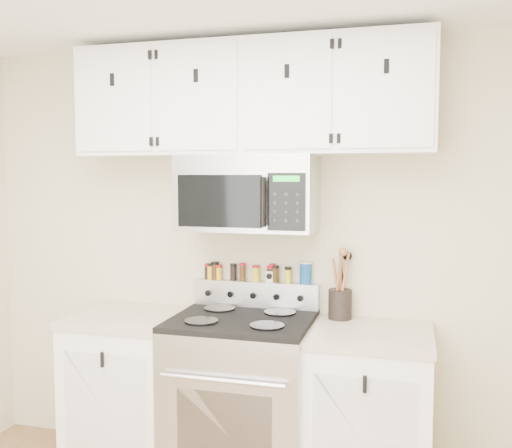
{
  "coord_description": "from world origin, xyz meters",
  "views": [
    {
      "loc": [
        0.88,
        -1.51,
        1.72
      ],
      "look_at": [
        0.07,
        1.45,
        1.46
      ],
      "focal_mm": 40.0,
      "sensor_mm": 36.0,
      "label": 1
    }
  ],
  "objects_px": {
    "range": "(242,399)",
    "salt_canister": "(306,273)",
    "utensil_crock": "(340,302)",
    "microwave": "(248,193)"
  },
  "relations": [
    {
      "from": "utensil_crock",
      "to": "salt_canister",
      "type": "bearing_deg",
      "value": 166.4
    },
    {
      "from": "range",
      "to": "utensil_crock",
      "type": "bearing_deg",
      "value": 24.56
    },
    {
      "from": "range",
      "to": "microwave",
      "type": "xyz_separation_m",
      "value": [
        0.0,
        0.13,
        1.14
      ]
    },
    {
      "from": "microwave",
      "to": "salt_canister",
      "type": "bearing_deg",
      "value": 27.35
    },
    {
      "from": "range",
      "to": "salt_canister",
      "type": "bearing_deg",
      "value": 43.15
    },
    {
      "from": "range",
      "to": "salt_canister",
      "type": "xyz_separation_m",
      "value": [
        0.3,
        0.28,
        0.68
      ]
    },
    {
      "from": "range",
      "to": "utensil_crock",
      "type": "relative_size",
      "value": 2.85
    },
    {
      "from": "microwave",
      "to": "salt_canister",
      "type": "xyz_separation_m",
      "value": [
        0.3,
        0.16,
        -0.47
      ]
    },
    {
      "from": "utensil_crock",
      "to": "salt_canister",
      "type": "height_order",
      "value": "utensil_crock"
    },
    {
      "from": "range",
      "to": "microwave",
      "type": "relative_size",
      "value": 1.45
    }
  ]
}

